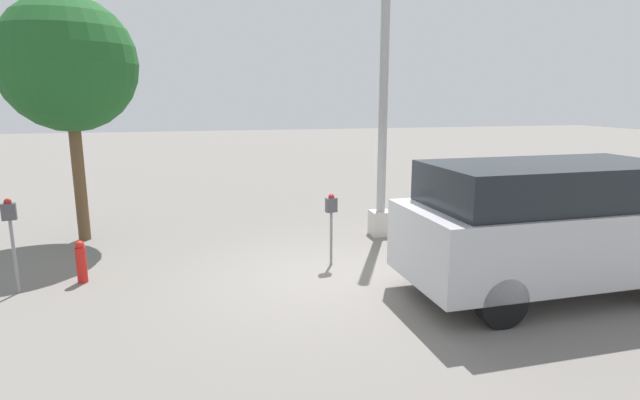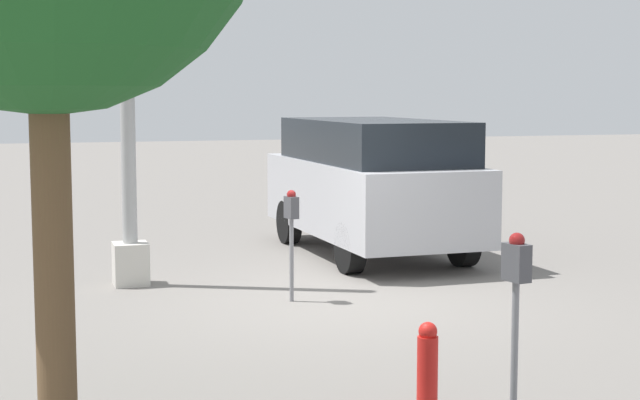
# 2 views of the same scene
# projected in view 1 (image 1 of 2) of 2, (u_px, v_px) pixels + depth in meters

# --- Properties ---
(ground_plane) EXTENTS (80.00, 80.00, 0.00)m
(ground_plane) POSITION_uv_depth(u_px,v_px,m) (325.00, 276.00, 8.65)
(ground_plane) COLOR slate
(parking_meter_near) EXTENTS (0.22, 0.14, 1.34)m
(parking_meter_near) POSITION_uv_depth(u_px,v_px,m) (331.00, 213.00, 9.03)
(parking_meter_near) COLOR gray
(parking_meter_near) RESTS_ON ground
(parking_meter_far) EXTENTS (0.22, 0.14, 1.53)m
(parking_meter_far) POSITION_uv_depth(u_px,v_px,m) (10.00, 224.00, 7.67)
(parking_meter_far) COLOR gray
(parking_meter_far) RESTS_ON ground
(lamp_post) EXTENTS (0.44, 0.44, 6.01)m
(lamp_post) POSITION_uv_depth(u_px,v_px,m) (382.00, 136.00, 10.79)
(lamp_post) COLOR beige
(lamp_post) RESTS_ON ground
(parked_van) EXTENTS (4.68, 2.05, 2.07)m
(parked_van) POSITION_uv_depth(u_px,v_px,m) (551.00, 223.00, 7.69)
(parked_van) COLOR #B2B2B7
(parked_van) RESTS_ON ground
(street_tree) EXTENTS (2.75, 2.75, 5.08)m
(street_tree) POSITION_uv_depth(u_px,v_px,m) (68.00, 65.00, 10.14)
(street_tree) COLOR brown
(street_tree) RESTS_ON ground
(fire_hydrant) EXTENTS (0.16, 0.16, 0.72)m
(fire_hydrant) POSITION_uv_depth(u_px,v_px,m) (81.00, 262.00, 8.28)
(fire_hydrant) COLOR red
(fire_hydrant) RESTS_ON ground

